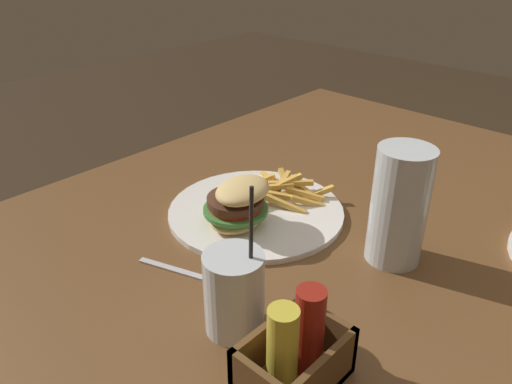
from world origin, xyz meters
TOP-DOWN VIEW (x-y plane):
  - dining_table at (0.00, 0.00)m, footprint 1.32×1.12m
  - meal_plate_near at (0.05, -0.18)m, footprint 0.31×0.31m
  - beer_glass at (-0.01, 0.06)m, footprint 0.08×0.08m
  - juice_glass at (0.26, -0.01)m, footprint 0.08×0.08m
  - spoon at (0.21, -0.07)m, footprint 0.09×0.19m
  - condiment_caddy at (0.28, 0.10)m, footprint 0.12×0.08m

SIDE VIEW (x-z plane):
  - dining_table at x=0.00m, z-range 0.27..0.99m
  - spoon at x=0.21m, z-range 0.71..0.73m
  - meal_plate_near at x=0.05m, z-range 0.69..0.79m
  - condiment_caddy at x=0.28m, z-range 0.70..0.81m
  - juice_glass at x=0.26m, z-range 0.67..0.87m
  - beer_glass at x=-0.01m, z-range 0.71..0.89m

